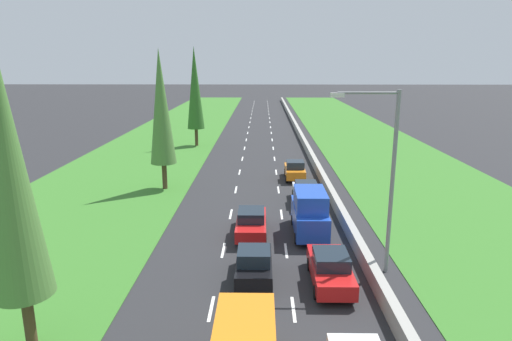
% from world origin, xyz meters
% --- Properties ---
extents(ground_plane, '(300.00, 300.00, 0.00)m').
position_xyz_m(ground_plane, '(0.00, 60.00, 0.00)').
color(ground_plane, '#28282B').
rests_on(ground_plane, ground).
extents(grass_verge_left, '(14.00, 140.00, 0.04)m').
position_xyz_m(grass_verge_left, '(-12.65, 60.00, 0.02)').
color(grass_verge_left, '#387528').
rests_on(grass_verge_left, ground).
extents(grass_verge_right, '(14.00, 140.00, 0.04)m').
position_xyz_m(grass_verge_right, '(14.35, 60.00, 0.02)').
color(grass_verge_right, '#387528').
rests_on(grass_verge_right, ground).
extents(median_barrier, '(0.44, 120.00, 0.85)m').
position_xyz_m(median_barrier, '(5.70, 60.00, 0.42)').
color(median_barrier, '#9E9B93').
rests_on(median_barrier, ground).
extents(lane_markings, '(3.64, 116.00, 0.01)m').
position_xyz_m(lane_markings, '(0.00, 60.00, 0.01)').
color(lane_markings, white).
rests_on(lane_markings, ground).
extents(red_sedan_right_lane, '(1.82, 4.50, 1.64)m').
position_xyz_m(red_sedan_right_lane, '(3.61, 17.23, 0.81)').
color(red_sedan_right_lane, red).
rests_on(red_sedan_right_lane, ground).
extents(blue_van_right_lane, '(1.96, 4.90, 2.82)m').
position_xyz_m(blue_van_right_lane, '(3.27, 23.44, 1.40)').
color(blue_van_right_lane, '#1E47B7').
rests_on(blue_van_right_lane, ground).
extents(silver_sedan_right_lane, '(1.82, 4.50, 1.64)m').
position_xyz_m(silver_sedan_right_lane, '(3.65, 29.48, 0.81)').
color(silver_sedan_right_lane, silver).
rests_on(silver_sedan_right_lane, ground).
extents(black_hatchback_centre_lane, '(1.74, 3.90, 1.72)m').
position_xyz_m(black_hatchback_centre_lane, '(0.03, 17.51, 0.84)').
color(black_hatchback_centre_lane, black).
rests_on(black_hatchback_centre_lane, ground).
extents(orange_hatchback_right_lane, '(1.74, 3.90, 1.72)m').
position_xyz_m(orange_hatchback_right_lane, '(3.33, 36.48, 0.84)').
color(orange_hatchback_right_lane, orange).
rests_on(orange_hatchback_right_lane, ground).
extents(red_sedan_centre_lane, '(1.82, 4.50, 1.64)m').
position_xyz_m(red_sedan_centre_lane, '(-0.24, 23.25, 0.81)').
color(red_sedan_centre_lane, red).
rests_on(red_sedan_centre_lane, ground).
extents(poplar_tree_nearest, '(2.08, 2.08, 11.38)m').
position_xyz_m(poplar_tree_nearest, '(-8.02, 12.29, 6.74)').
color(poplar_tree_nearest, '#4C3823').
rests_on(poplar_tree_nearest, ground).
extents(poplar_tree_second, '(2.08, 2.08, 11.32)m').
position_xyz_m(poplar_tree_second, '(-7.63, 33.21, 6.71)').
color(poplar_tree_second, '#4C3823').
rests_on(poplar_tree_second, ground).
extents(poplar_tree_third, '(2.10, 2.10, 12.10)m').
position_xyz_m(poplar_tree_third, '(-7.82, 52.60, 7.10)').
color(poplar_tree_third, '#4C3823').
rests_on(poplar_tree_third, ground).
extents(street_light_mast, '(3.20, 0.28, 9.00)m').
position_xyz_m(street_light_mast, '(6.27, 18.59, 5.23)').
color(street_light_mast, gray).
rests_on(street_light_mast, ground).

